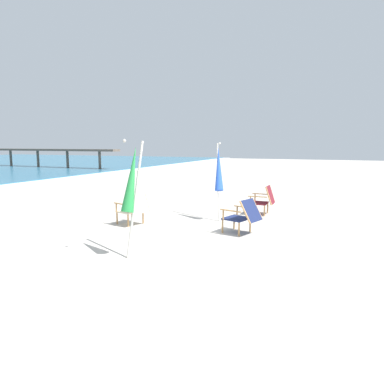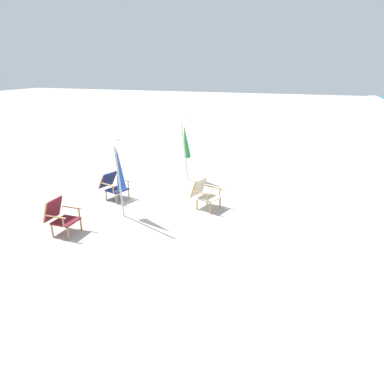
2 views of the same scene
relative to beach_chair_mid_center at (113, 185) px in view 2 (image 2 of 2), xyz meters
name	(u,v)px [view 2 (image 2 of 2)]	position (x,y,z in m)	size (l,w,h in m)	color
ground_plane	(152,193)	(-0.77, 0.85, -0.42)	(80.00, 80.00, 0.00)	#B2AAA0
beach_chair_mid_center	(113,185)	(0.00, 0.00, 0.00)	(0.78, 0.90, 0.78)	#19234C
beach_chair_back_right	(204,193)	(-0.21, 2.67, 0.01)	(0.76, 0.83, 0.82)	beige
beach_chair_front_right	(60,216)	(2.26, -0.02, 0.01)	(0.60, 0.67, 0.82)	maroon
umbrella_furled_blue	(119,170)	(1.18, 0.97, 0.90)	(0.77, 0.43, 2.02)	#B7B2A8
umbrella_furled_green	(186,142)	(-2.18, 1.45, 0.92)	(0.68, 0.22, 2.05)	#B7B2A8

